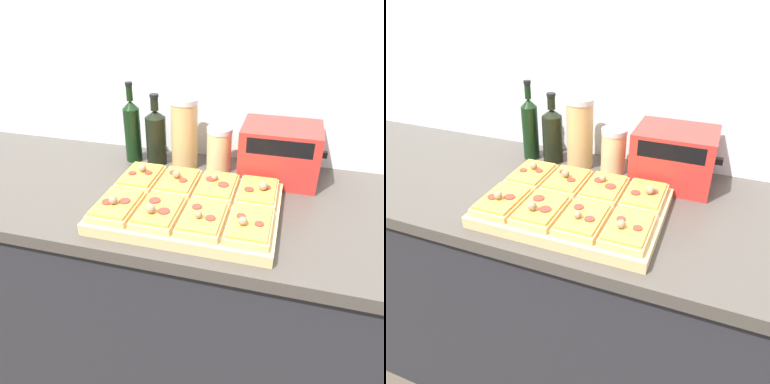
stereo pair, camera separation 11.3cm
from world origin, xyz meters
The scene contains 16 objects.
wall_back centered at (0.00, 0.67, 1.25)m, with size 6.00×0.06×2.50m.
kitchen_counter centered at (0.00, 0.32, 0.46)m, with size 2.63×0.67×0.92m.
cutting_board centered at (0.04, 0.22, 0.93)m, with size 0.53×0.38×0.03m, color tan.
pizza_slice_back_left centered at (-0.15, 0.31, 0.97)m, with size 0.12×0.17×0.05m.
pizza_slice_back_midleft centered at (-0.02, 0.31, 0.97)m, with size 0.12×0.17×0.05m.
pizza_slice_back_midright centered at (0.11, 0.31, 0.97)m, with size 0.12×0.17×0.05m.
pizza_slice_back_right centered at (0.23, 0.31, 0.97)m, with size 0.12×0.17×0.05m.
pizza_slice_front_left centered at (-0.15, 0.13, 0.97)m, with size 0.12×0.17×0.05m.
pizza_slice_front_midleft centered at (-0.02, 0.13, 0.97)m, with size 0.12×0.17×0.05m.
pizza_slice_front_midright centered at (0.11, 0.13, 0.97)m, with size 0.12×0.17×0.05m.
pizza_slice_front_right centered at (0.23, 0.13, 0.97)m, with size 0.12×0.17×0.05m.
olive_oil_bottle centered at (-0.26, 0.53, 1.04)m, with size 0.06×0.06×0.30m.
wine_bottle centered at (-0.17, 0.53, 1.03)m, with size 0.07×0.07×0.26m.
grain_jar_tall centered at (-0.06, 0.53, 1.05)m, with size 0.10×0.10×0.26m.
grain_jar_short centered at (0.07, 0.53, 1.00)m, with size 0.09×0.09×0.16m.
toaster_oven centered at (0.28, 0.52, 1.01)m, with size 0.28×0.20×0.19m.
Camera 1 is at (0.30, -0.69, 1.54)m, focal length 35.00 mm.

